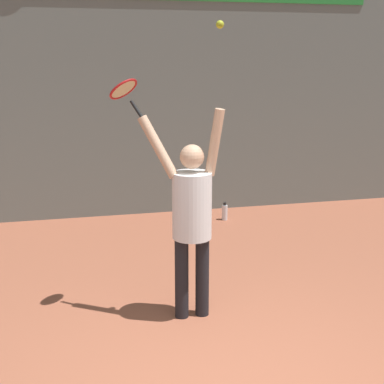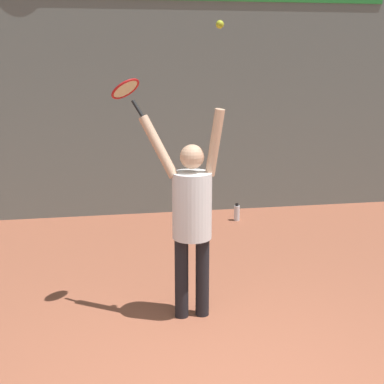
{
  "view_description": "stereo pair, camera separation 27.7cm",
  "coord_description": "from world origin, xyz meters",
  "views": [
    {
      "loc": [
        -1.07,
        -2.94,
        2.42
      ],
      "look_at": [
        0.01,
        1.66,
        1.23
      ],
      "focal_mm": 50.0,
      "sensor_mm": 36.0,
      "label": 1
    },
    {
      "loc": [
        -0.8,
        -2.99,
        2.42
      ],
      "look_at": [
        0.01,
        1.66,
        1.23
      ],
      "focal_mm": 50.0,
      "sensor_mm": 36.0,
      "label": 2
    }
  ],
  "objects": [
    {
      "name": "tennis_racket",
      "position": [
        -0.54,
        2.01,
        2.13
      ],
      "size": [
        0.37,
        0.37,
        0.36
      ],
      "color": "black"
    },
    {
      "name": "water_bottle",
      "position": [
        1.23,
        4.62,
        0.12
      ],
      "size": [
        0.09,
        0.09,
        0.28
      ],
      "color": "silver",
      "rests_on": "ground_plane"
    },
    {
      "name": "tennis_ball",
      "position": [
        0.24,
        1.58,
        2.69
      ],
      "size": [
        0.07,
        0.07,
        0.07
      ],
      "color": "#CCDB2D"
    },
    {
      "name": "back_wall",
      "position": [
        0.0,
        5.3,
        2.5
      ],
      "size": [
        18.0,
        0.1,
        5.0
      ],
      "color": "slate",
      "rests_on": "ground_plane"
    },
    {
      "name": "tennis_player",
      "position": [
        0.01,
        1.67,
        1.04
      ],
      "size": [
        0.78,
        0.45,
        1.99
      ],
      "color": "black",
      "rests_on": "ground_plane"
    }
  ]
}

